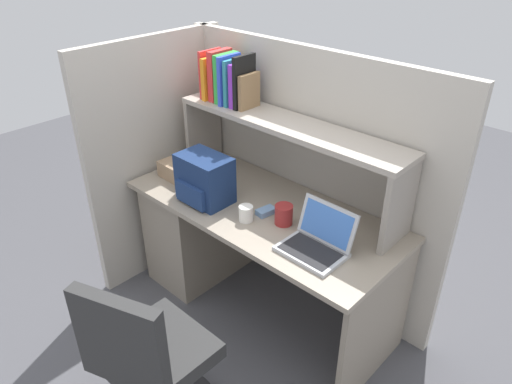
# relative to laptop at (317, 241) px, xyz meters

# --- Properties ---
(ground_plane) EXTENTS (8.00, 8.00, 0.00)m
(ground_plane) POSITION_rel_laptop_xyz_m (-0.46, 0.11, -0.78)
(ground_plane) COLOR #4C4C51
(desk) EXTENTS (1.60, 0.70, 0.73)m
(desk) POSITION_rel_laptop_xyz_m (-0.85, 0.11, -0.38)
(desk) COLOR gray
(desk) RESTS_ON ground_plane
(cubicle_partition_rear) EXTENTS (1.84, 0.05, 1.55)m
(cubicle_partition_rear) POSITION_rel_laptop_xyz_m (-0.46, 0.49, -0.01)
(cubicle_partition_rear) COLOR #BCB5A8
(cubicle_partition_rear) RESTS_ON ground_plane
(cubicle_partition_left) EXTENTS (0.05, 1.06, 1.55)m
(cubicle_partition_left) POSITION_rel_laptop_xyz_m (-1.31, 0.06, -0.01)
(cubicle_partition_left) COLOR #BCB5A8
(cubicle_partition_left) RESTS_ON ground_plane
(overhead_hutch) EXTENTS (1.44, 0.28, 0.45)m
(overhead_hutch) POSITION_rel_laptop_xyz_m (-0.46, 0.31, 0.30)
(overhead_hutch) COLOR gray
(overhead_hutch) RESTS_ON desk
(reference_books_on_shelf) EXTENTS (0.34, 0.18, 0.30)m
(reference_books_on_shelf) POSITION_rel_laptop_xyz_m (-0.91, 0.31, 0.54)
(reference_books_on_shelf) COLOR red
(reference_books_on_shelf) RESTS_ON overhead_hutch
(laptop) EXTENTS (0.31, 0.27, 0.22)m
(laptop) POSITION_rel_laptop_xyz_m (0.00, 0.00, 0.00)
(laptop) COLOR #B7BABF
(laptop) RESTS_ON desk
(backpack) EXTENTS (0.30, 0.23, 0.27)m
(backpack) POSITION_rel_laptop_xyz_m (-0.75, -0.05, 0.08)
(backpack) COLOR navy
(backpack) RESTS_ON desk
(computer_mouse) EXTENTS (0.08, 0.11, 0.03)m
(computer_mouse) POSITION_rel_laptop_xyz_m (-0.40, 0.07, -0.03)
(computer_mouse) COLOR #7299C6
(computer_mouse) RESTS_ON desk
(paper_cup) EXTENTS (0.08, 0.08, 0.09)m
(paper_cup) POSITION_rel_laptop_xyz_m (-0.43, -0.05, -0.01)
(paper_cup) COLOR white
(paper_cup) RESTS_ON desk
(tissue_box) EXTENTS (0.22, 0.13, 0.10)m
(tissue_box) POSITION_rel_laptop_xyz_m (-1.07, -0.00, -0.00)
(tissue_box) COLOR #9E7F60
(tissue_box) RESTS_ON desk
(snack_canister) EXTENTS (0.10, 0.10, 0.11)m
(snack_canister) POSITION_rel_laptop_xyz_m (-0.27, 0.07, 0.00)
(snack_canister) COLOR maroon
(snack_canister) RESTS_ON desk
(office_chair) EXTENTS (0.53, 0.54, 0.93)m
(office_chair) POSITION_rel_laptop_xyz_m (-0.26, -0.84, -0.39)
(office_chair) COLOR black
(office_chair) RESTS_ON ground_plane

